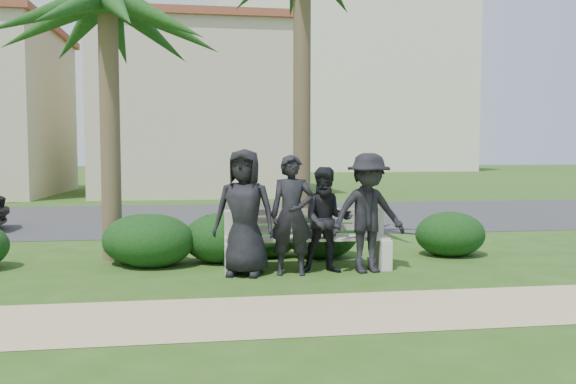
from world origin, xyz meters
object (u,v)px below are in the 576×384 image
(man_b, at_px, (292,215))
(palm_left, at_px, (107,3))
(man_c, at_px, (327,220))
(man_d, at_px, (368,213))
(park_bench, at_px, (307,243))
(man_a, at_px, (244,212))

(man_b, bearing_deg, palm_left, 158.37)
(man_b, distance_m, man_c, 0.54)
(man_b, xyz_separation_m, palm_left, (-2.77, 1.57, 3.31))
(palm_left, bearing_deg, man_d, -21.81)
(man_c, height_order, man_d, man_d)
(park_bench, bearing_deg, man_a, -160.82)
(man_c, distance_m, man_d, 0.62)
(man_a, relative_size, man_d, 1.03)
(park_bench, relative_size, palm_left, 0.49)
(man_c, xyz_separation_m, man_d, (0.61, -0.06, 0.10))
(park_bench, height_order, man_c, man_c)
(man_b, bearing_deg, man_d, 8.19)
(park_bench, relative_size, man_a, 1.38)
(man_c, xyz_separation_m, palm_left, (-3.30, 1.50, 3.40))
(man_d, height_order, palm_left, palm_left)
(man_c, height_order, palm_left, palm_left)
(man_a, xyz_separation_m, palm_left, (-2.09, 1.50, 3.27))
(man_b, distance_m, palm_left, 4.60)
(park_bench, height_order, palm_left, palm_left)
(man_d, bearing_deg, palm_left, 149.39)
(park_bench, distance_m, palm_left, 5.01)
(man_b, bearing_deg, man_c, 15.17)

